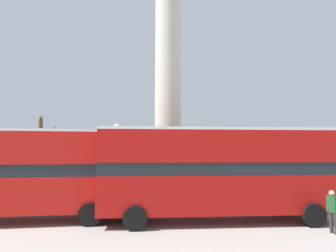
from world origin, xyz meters
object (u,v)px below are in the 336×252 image
Objects in this scene: monument_column at (168,114)px; pedestrian_near_lamp at (333,209)px; equestrian_statue at (38,169)px; bus_a at (16,170)px; street_lamp at (116,160)px; bus_b at (218,169)px.

monument_column is 11.05× the size of pedestrian_near_lamp.
equestrian_statue is at bearing 158.84° from monument_column.
pedestrian_near_lamp is (5.60, -9.31, -5.09)m from monument_column.
equestrian_statue is (-2.82, 10.26, -0.53)m from bus_a.
bus_a is 1.66× the size of equestrian_statue.
street_lamp is at bearing 38.23° from bus_a.
equestrian_statue is 1.27× the size of street_lamp.
bus_a is 10.66m from equestrian_statue.
street_lamp is at bearing -31.12° from equestrian_statue.
street_lamp is 11.51m from pedestrian_near_lamp.
bus_b is 2.18× the size of street_lamp.
street_lamp is (7.10, -6.58, 0.93)m from equestrian_statue.
monument_column is 3.67× the size of street_lamp.
bus_a is (-7.77, -6.16, -3.68)m from monument_column.
street_lamp is at bearing 47.49° from pedestrian_near_lamp.
bus_b is (9.43, -0.83, 0.03)m from bus_a.
equestrian_statue reaches higher than bus_a.
street_lamp reaches higher than bus_b.
bus_b reaches higher than pedestrian_near_lamp.
monument_column is at bearing -9.44° from equestrian_statue.
bus_b is 1.72× the size of equestrian_statue.
monument_column reaches higher than equestrian_statue.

